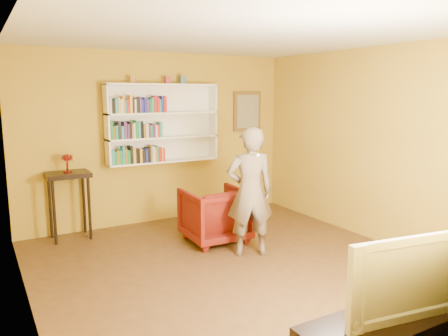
{
  "coord_description": "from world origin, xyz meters",
  "views": [
    {
      "loc": [
        -2.59,
        -4.09,
        2.06
      ],
      "look_at": [
        0.19,
        0.75,
        1.11
      ],
      "focal_mm": 35.0,
      "sensor_mm": 36.0,
      "label": 1
    }
  ],
  "objects": [
    {
      "name": "bookshelf",
      "position": [
        0.0,
        2.41,
        1.59
      ],
      "size": [
        1.8,
        0.29,
        1.23
      ],
      "color": "white",
      "rests_on": "room_shell"
    },
    {
      "name": "ornament_right",
      "position": [
        0.35,
        2.35,
        2.28
      ],
      "size": [
        0.09,
        0.09,
        0.13
      ],
      "primitive_type": "cube",
      "color": "slate",
      "rests_on": "bookshelf"
    },
    {
      "name": "books_row_lower",
      "position": [
        -0.44,
        2.3,
        1.13
      ],
      "size": [
        0.84,
        0.19,
        0.27
      ],
      "color": "teal",
      "rests_on": "bookshelf"
    },
    {
      "name": "books_row_middle",
      "position": [
        -0.47,
        2.31,
        1.51
      ],
      "size": [
        0.8,
        0.19,
        0.27
      ],
      "color": "#1C803B",
      "rests_on": "bookshelf"
    },
    {
      "name": "ornament_left",
      "position": [
        -0.47,
        2.35,
        2.26
      ],
      "size": [
        0.07,
        0.07,
        0.1
      ],
      "primitive_type": "cube",
      "color": "#A1652E",
      "rests_on": "bookshelf"
    },
    {
      "name": "ornament_centre",
      "position": [
        0.09,
        2.35,
        2.27
      ],
      "size": [
        0.08,
        0.08,
        0.11
      ],
      "primitive_type": "cube",
      "color": "#A23640",
      "rests_on": "bookshelf"
    },
    {
      "name": "game_remote",
      "position": [
        0.21,
        0.07,
        1.37
      ],
      "size": [
        0.04,
        0.15,
        0.04
      ],
      "primitive_type": "cube",
      "color": "white",
      "rests_on": "person"
    },
    {
      "name": "ruby_lustre",
      "position": [
        -1.49,
        2.25,
        1.15
      ],
      "size": [
        0.16,
        0.15,
        0.26
      ],
      "color": "maroon",
      "rests_on": "console_table"
    },
    {
      "name": "person",
      "position": [
        0.39,
        0.43,
        0.83
      ],
      "size": [
        0.7,
        0.58,
        1.66
      ],
      "primitive_type": "imported",
      "rotation": [
        0.0,
        0.0,
        2.79
      ],
      "color": "#675A4C",
      "rests_on": "ground"
    },
    {
      "name": "books_row_upper",
      "position": [
        -0.42,
        2.3,
        1.89
      ],
      "size": [
        0.88,
        0.19,
        0.27
      ],
      "color": "beige",
      "rests_on": "bookshelf"
    },
    {
      "name": "framed_painting",
      "position": [
        1.65,
        2.46,
        1.75
      ],
      "size": [
        0.55,
        0.05,
        0.7
      ],
      "color": "brown",
      "rests_on": "room_shell"
    },
    {
      "name": "television",
      "position": [
        -0.13,
        -2.25,
        0.85
      ],
      "size": [
        1.03,
        0.29,
        0.59
      ],
      "primitive_type": "imported",
      "rotation": [
        0.0,
        0.0,
        -0.15
      ],
      "color": "black",
      "rests_on": "tv_cabinet"
    },
    {
      "name": "console_table",
      "position": [
        -1.49,
        2.25,
        0.8
      ],
      "size": [
        0.59,
        0.45,
        0.97
      ],
      "color": "black",
      "rests_on": "ground"
    },
    {
      "name": "room_shell",
      "position": [
        0.0,
        0.0,
        1.02
      ],
      "size": [
        5.3,
        5.8,
        2.88
      ],
      "color": "#472E16",
      "rests_on": "ground"
    },
    {
      "name": "armchair",
      "position": [
        0.25,
        1.11,
        0.38
      ],
      "size": [
        0.84,
        0.87,
        0.76
      ],
      "primitive_type": "imported",
      "rotation": [
        0.0,
        0.0,
        3.11
      ],
      "color": "#4D0705",
      "rests_on": "ground"
    }
  ]
}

